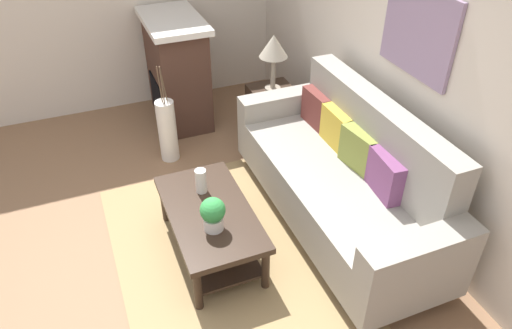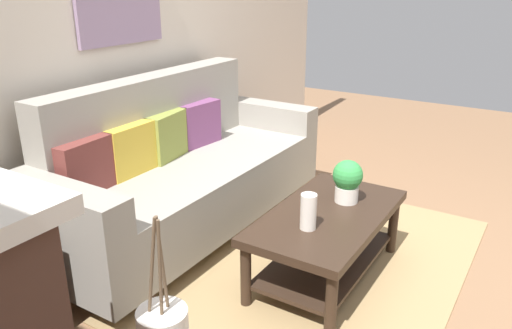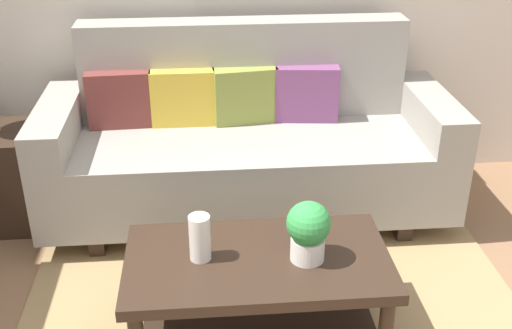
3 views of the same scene
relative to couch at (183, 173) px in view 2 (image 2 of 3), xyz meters
The scene contains 14 objects.
ground_plane 1.59m from the couch, 88.02° to the right, with size 9.57×9.57×0.00m, color #8C6647.
wall_back 1.07m from the couch, 84.38° to the left, with size 5.57×0.10×2.70m, color beige.
area_rug 1.12m from the couch, 87.07° to the right, with size 2.33×1.63×0.01m, color #A38456.
couch is the anchor object (origin of this frame).
throw_pillow_maroon 0.76m from the couch, 169.93° to the left, with size 0.36×0.12×0.32m, color brown.
throw_pillow_mustard 0.45m from the couch, 160.44° to the left, with size 0.36×0.12×0.32m, color gold.
throw_pillow_olive 0.28m from the couch, 90.00° to the left, with size 0.36×0.12×0.32m, color olive.
throw_pillow_plum 0.45m from the couch, 19.56° to the left, with size 0.36×0.12×0.32m, color #7A4270.
coffee_table 1.12m from the couch, 92.05° to the right, with size 1.10×0.60×0.43m.
tabletop_vase 1.13m from the couch, 104.07° to the right, with size 0.09×0.09×0.20m, color white.
potted_plant_tabletop 1.16m from the couch, 81.93° to the right, with size 0.18×0.18×0.26m.
floor_vase_branch_a 1.83m from the couch, 142.03° to the right, with size 0.01×0.01×0.36m, color brown.
floor_vase_branch_b 1.85m from the couch, 143.05° to the right, with size 0.01×0.01×0.36m, color brown.
floor_vase_branch_c 1.87m from the couch, 142.18° to the right, with size 0.01×0.01×0.36m, color brown.
Camera 2 is at (-2.53, -0.61, 1.72)m, focal length 35.27 mm.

